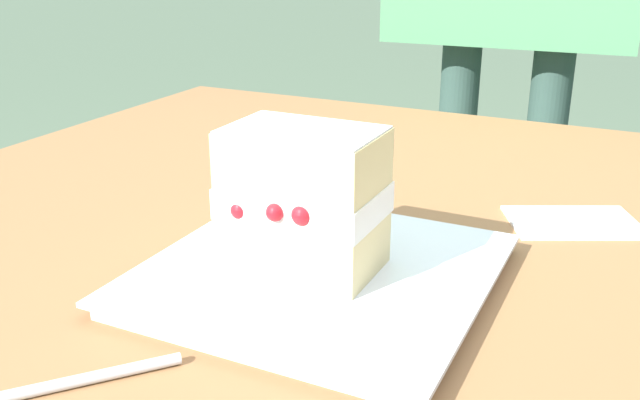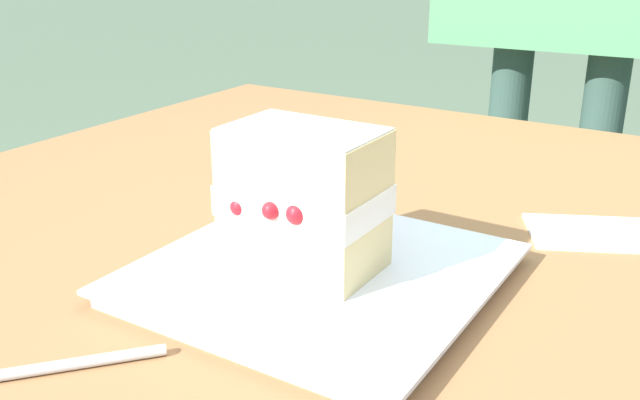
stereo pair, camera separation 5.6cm
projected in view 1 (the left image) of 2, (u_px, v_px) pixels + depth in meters
patio_table at (422, 313)px, 0.78m from camera, size 1.18×0.88×0.76m
dessert_plate at (320, 274)px, 0.59m from camera, size 0.27×0.27×0.02m
cake_slice at (303, 199)px, 0.57m from camera, size 0.12×0.10×0.12m
dessert_fork at (25, 392)px, 0.44m from camera, size 0.12×0.14×0.01m
paper_napkin at (573, 222)px, 0.71m from camera, size 0.15×0.13×0.00m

